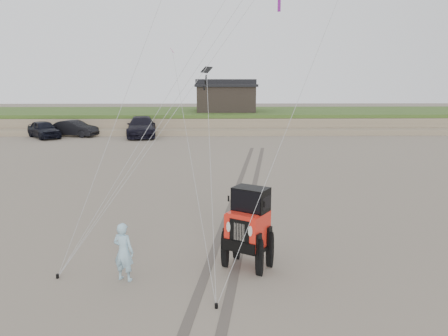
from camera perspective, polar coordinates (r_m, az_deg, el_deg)
The scene contains 11 objects.
ground at distance 11.26m, azimuth -6.01°, elevation -16.31°, with size 160.00×160.00×0.00m, color #6B6054.
dune_ridge at distance 47.62m, azimuth -2.19°, elevation 6.40°, with size 160.00×14.25×1.73m.
cabin at distance 46.95m, azimuth 0.24°, elevation 9.29°, with size 6.40×5.40×3.35m.
truck_a at distance 41.87m, azimuth -22.47°, elevation 4.69°, with size 1.80×4.47×1.52m, color black.
truck_b at distance 42.01m, azimuth -18.96°, elevation 4.92°, with size 1.53×4.39×1.45m, color black.
truck_c at distance 40.36m, azimuth -10.72°, elevation 5.33°, with size 2.49×6.12×1.78m, color black.
jeep at distance 12.37m, azimuth 3.10°, elevation -8.93°, with size 2.13×4.94×1.84m, color red, non-canonical shape.
man at distance 11.96m, azimuth -12.99°, elevation -10.61°, with size 0.58×0.38×1.59m, color #7FABC4.
stake_main at distance 12.85m, azimuth -20.92°, elevation -13.06°, with size 0.08×0.08×0.12m, color black.
stake_aux at distance 10.68m, azimuth -1.01°, elevation -17.56°, with size 0.08×0.08×0.12m, color black.
tire_tracks at distance 18.69m, azimuth 2.22°, elevation -4.65°, with size 5.22×29.74×0.01m.
Camera 1 is at (0.95, -9.90, 5.29)m, focal length 35.00 mm.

